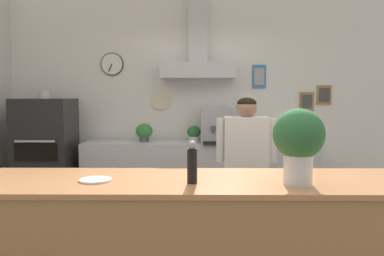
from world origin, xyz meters
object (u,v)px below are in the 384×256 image
at_px(potted_basil, 144,132).
at_px(basil_vase, 299,142).
at_px(potted_oregano, 194,133).
at_px(pepper_grinder, 192,162).
at_px(condiment_plate, 95,180).
at_px(espresso_machine, 221,125).
at_px(shop_worker, 246,169).
at_px(pizza_oven, 46,158).
at_px(potted_sage, 243,132).

relative_size(potted_basil, basil_vase, 0.56).
xyz_separation_m(potted_oregano, pepper_grinder, (0.00, -2.84, 0.11)).
height_order(potted_oregano, pepper_grinder, pepper_grinder).
relative_size(pepper_grinder, condiment_plate, 1.30).
height_order(potted_oregano, basil_vase, basil_vase).
bearing_deg(espresso_machine, shop_worker, -81.72).
xyz_separation_m(shop_worker, espresso_machine, (-0.17, 1.19, 0.34)).
bearing_deg(potted_basil, potted_oregano, 0.46).
xyz_separation_m(pizza_oven, shop_worker, (2.38, -1.07, 0.06)).
bearing_deg(pepper_grinder, espresso_machine, 82.97).
bearing_deg(potted_sage, basil_vase, -90.89).
relative_size(potted_sage, potted_oregano, 1.08).
distance_m(potted_sage, pepper_grinder, 2.87).
bearing_deg(basil_vase, pizza_oven, 132.13).
distance_m(pizza_oven, pepper_grinder, 3.28).
bearing_deg(pepper_grinder, potted_sage, 77.29).
bearing_deg(espresso_machine, potted_basil, 177.32).
relative_size(espresso_machine, potted_sage, 2.28).
xyz_separation_m(espresso_machine, potted_basil, (-0.99, 0.05, -0.09)).
xyz_separation_m(potted_basil, potted_sage, (1.27, -0.03, -0.00)).
distance_m(potted_basil, potted_sage, 1.27).
bearing_deg(pizza_oven, condiment_plate, -63.63).
bearing_deg(condiment_plate, pepper_grinder, -5.27).
bearing_deg(condiment_plate, pizza_oven, 116.37).
bearing_deg(pizza_oven, potted_basil, 7.43).
height_order(potted_basil, condiment_plate, potted_basil).
relative_size(potted_oregano, basil_vase, 0.49).
xyz_separation_m(espresso_machine, potted_oregano, (-0.34, 0.05, -0.11)).
relative_size(pepper_grinder, basil_vase, 0.57).
xyz_separation_m(pizza_oven, pepper_grinder, (1.86, -2.67, 0.40)).
relative_size(pizza_oven, potted_basil, 6.69).
relative_size(espresso_machine, potted_basil, 2.15).
bearing_deg(condiment_plate, potted_sage, 66.51).
relative_size(potted_basil, condiment_plate, 1.27).
xyz_separation_m(pizza_oven, basil_vase, (2.45, -2.71, 0.53)).
xyz_separation_m(shop_worker, condiment_plate, (-1.08, -1.55, 0.23)).
distance_m(potted_oregano, pepper_grinder, 2.84).
height_order(pizza_oven, espresso_machine, pizza_oven).
height_order(pizza_oven, basil_vase, pizza_oven).
height_order(potted_basil, potted_oregano, potted_basil).
height_order(shop_worker, condiment_plate, shop_worker).
height_order(espresso_machine, potted_sage, espresso_machine).
bearing_deg(potted_sage, condiment_plate, -113.49).
distance_m(shop_worker, basil_vase, 1.70).
height_order(shop_worker, potted_sage, shop_worker).
relative_size(potted_sage, condiment_plate, 1.20).
xyz_separation_m(potted_basil, pepper_grinder, (0.64, -2.83, 0.09)).
height_order(potted_basil, potted_sage, potted_basil).
xyz_separation_m(espresso_machine, pepper_grinder, (-0.34, -2.79, 0.00)).
relative_size(shop_worker, basil_vase, 3.55).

